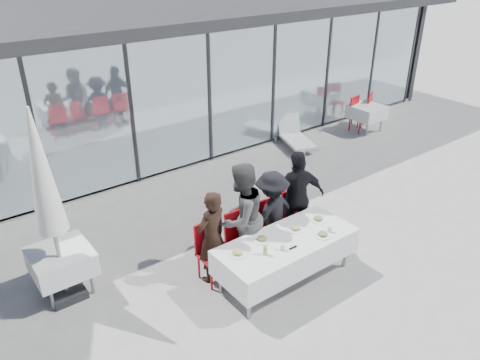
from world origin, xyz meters
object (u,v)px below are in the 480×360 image
(diner_a, at_px, (212,237))
(spare_chair_a, at_px, (357,112))
(diner_d, at_px, (297,198))
(folded_eyeglasses, at_px, (293,248))
(diner_b, at_px, (241,217))
(spare_chair_b, at_px, (365,108))
(diner_chair_c, at_px, (270,224))
(diner_chair_a, at_px, (211,249))
(dining_table, at_px, (286,251))
(market_umbrella, at_px, (44,184))
(spare_table_left, at_px, (62,261))
(diner_chair_b, at_px, (240,237))
(diner_c, at_px, (271,214))
(diner_chair_d, at_px, (295,213))
(lounger, at_px, (294,135))
(plate_b, at_px, (262,239))
(plate_c, at_px, (296,228))
(juice_bottle, at_px, (265,250))
(plate_d, at_px, (318,219))
(plate_extra, at_px, (323,234))
(spare_table_right, at_px, (367,112))
(plate_a, at_px, (237,253))

(diner_a, relative_size, spare_chair_a, 1.59)
(diner_d, relative_size, folded_eyeglasses, 12.38)
(diner_b, xyz_separation_m, spare_chair_b, (6.86, 3.14, -0.38))
(diner_chair_c, relative_size, diner_d, 0.56)
(diner_chair_a, bearing_deg, spare_chair_a, 23.32)
(dining_table, distance_m, market_umbrella, 3.64)
(diner_b, xyz_separation_m, spare_table_left, (-2.54, 1.09, -0.36))
(diner_chair_b, height_order, spare_chair_b, same)
(diner_chair_a, relative_size, spare_table_left, 1.13)
(diner_c, bearing_deg, spare_table_left, -26.87)
(diner_c, height_order, diner_chair_d, diner_c)
(diner_d, xyz_separation_m, lounger, (3.04, 3.30, -0.61))
(diner_chair_c, bearing_deg, dining_table, -111.57)
(plate_b, height_order, plate_c, same)
(juice_bottle, xyz_separation_m, folded_eyeglasses, (0.43, -0.13, -0.07))
(spare_table_left, distance_m, market_umbrella, 1.38)
(plate_d, bearing_deg, juice_bottle, -171.01)
(dining_table, height_order, diner_chair_a, diner_chair_a)
(dining_table, relative_size, plate_c, 8.46)
(plate_extra, height_order, spare_table_left, plate_extra)
(dining_table, height_order, spare_chair_a, spare_chair_a)
(dining_table, height_order, diner_b, diner_b)
(diner_chair_d, distance_m, plate_b, 1.33)
(dining_table, bearing_deg, diner_c, 67.48)
(lounger, bearing_deg, spare_table_right, -11.23)
(plate_c, distance_m, spare_chair_b, 7.27)
(plate_b, relative_size, plate_extra, 1.00)
(diner_b, height_order, plate_a, diner_b)
(diner_chair_d, relative_size, plate_c, 3.65)
(diner_chair_a, relative_size, folded_eyeglasses, 6.96)
(diner_b, relative_size, lounger, 1.26)
(diner_c, height_order, plate_b, diner_c)
(plate_d, height_order, spare_chair_b, spare_chair_b)
(spare_table_left, xyz_separation_m, market_umbrella, (-0.04, -0.13, 1.37))
(diner_chair_d, bearing_deg, plate_b, -155.58)
(diner_chair_a, bearing_deg, diner_d, -1.12)
(diner_a, xyz_separation_m, folded_eyeglasses, (0.82, -0.94, -0.02))
(diner_d, bearing_deg, dining_table, 56.88)
(plate_a, xyz_separation_m, spare_chair_a, (6.88, 3.60, -0.24))
(plate_d, bearing_deg, diner_chair_b, 150.36)
(plate_a, bearing_deg, diner_b, 48.95)
(diner_d, distance_m, spare_chair_a, 6.00)
(diner_b, relative_size, plate_extra, 6.89)
(dining_table, relative_size, plate_extra, 8.46)
(plate_c, distance_m, market_umbrella, 3.75)
(diner_b, distance_m, spare_chair_a, 7.07)
(diner_d, bearing_deg, diner_chair_c, 14.13)
(diner_b, distance_m, folded_eyeglasses, 0.98)
(diner_chair_d, xyz_separation_m, lounger, (3.04, 3.26, -0.28))
(plate_d, xyz_separation_m, spare_chair_a, (5.26, 3.63, -0.24))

